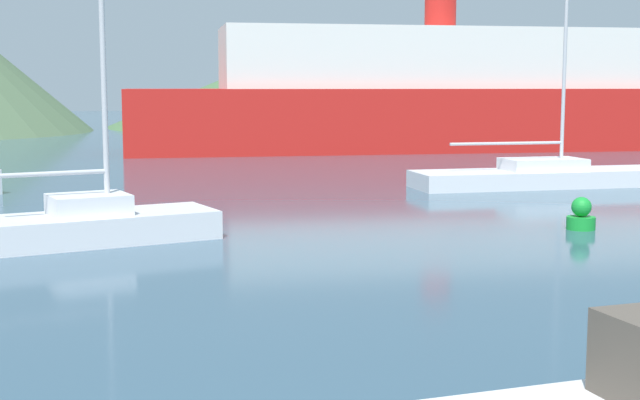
% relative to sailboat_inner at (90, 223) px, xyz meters
% --- Properties ---
extents(sailboat_inner, '(5.58, 2.92, 7.53)m').
position_rel_sailboat_inner_xyz_m(sailboat_inner, '(0.00, 0.00, 0.00)').
color(sailboat_inner, silver).
rests_on(sailboat_inner, ground_plane).
extents(sailboat_middle, '(8.85, 2.64, 11.43)m').
position_rel_sailboat_inner_xyz_m(sailboat_middle, '(14.75, 6.74, -0.02)').
color(sailboat_middle, silver).
rests_on(sailboat_middle, ground_plane).
extents(ferry_distant, '(32.59, 9.72, 7.82)m').
position_rel_sailboat_inner_xyz_m(ferry_distant, '(18.54, 23.76, 2.31)').
color(ferry_distant, red).
rests_on(ferry_distant, ground_plane).
extents(buoy_marker, '(0.66, 0.66, 0.76)m').
position_rel_sailboat_inner_xyz_m(buoy_marker, '(10.99, -1.40, -0.11)').
color(buoy_marker, green).
rests_on(buoy_marker, ground_plane).
extents(hill_central, '(32.69, 32.69, 6.72)m').
position_rel_sailboat_inner_xyz_m(hill_central, '(19.35, 52.52, 2.93)').
color(hill_central, '#476B42').
rests_on(hill_central, ground_plane).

